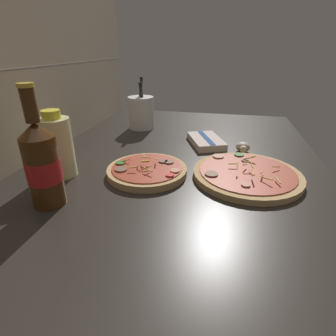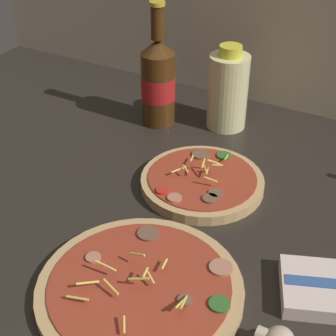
{
  "view_description": "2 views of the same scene",
  "coord_description": "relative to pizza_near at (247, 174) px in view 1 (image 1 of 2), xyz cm",
  "views": [
    {
      "loc": [
        -64.77,
        -12.93,
        35.61
      ],
      "look_at": [
        -4.33,
        -0.04,
        7.0
      ],
      "focal_mm": 28.0,
      "sensor_mm": 36.0,
      "label": 1
    },
    {
      "loc": [
        31.98,
        -63.56,
        58.7
      ],
      "look_at": [
        -3.97,
        1.12,
        8.81
      ],
      "focal_mm": 55.0,
      "sensor_mm": 36.0,
      "label": 2
    }
  ],
  "objects": [
    {
      "name": "pizza_far",
      "position": [
        -3.21,
        27.68,
        0.16
      ],
      "size": [
        22.71,
        22.71,
        5.45
      ],
      "color": "tan",
      "rests_on": "counter_slab"
    },
    {
      "name": "beer_bottle",
      "position": [
        -23.17,
        45.43,
        9.0
      ],
      "size": [
        7.42,
        7.42,
        26.9
      ],
      "color": "#47280F",
      "rests_on": "counter_slab"
    },
    {
      "name": "tile_backsplash",
      "position": [
        -3.65,
        66.21,
        26.53
      ],
      "size": [
        160.0,
        1.13,
        60.0
      ],
      "color": "beige",
      "rests_on": "ground"
    },
    {
      "name": "pizza_near",
      "position": [
        0.0,
        0.0,
        0.0
      ],
      "size": [
        29.7,
        29.7,
        4.78
      ],
      "color": "tan",
      "rests_on": "counter_slab"
    },
    {
      "name": "mushroom_left",
      "position": [
        20.15,
        0.19,
        0.7
      ],
      "size": [
        5.01,
        4.77,
        3.34
      ],
      "color": "beige",
      "rests_on": "counter_slab"
    },
    {
      "name": "counter_slab",
      "position": [
        -3.65,
        20.71,
        -2.22
      ],
      "size": [
        160.0,
        90.0,
        2.5
      ],
      "color": "#28231E",
      "rests_on": "ground"
    },
    {
      "name": "dish_towel",
      "position": [
        25.53,
        13.29,
        0.25
      ],
      "size": [
        20.07,
        16.11,
        2.56
      ],
      "color": "beige",
      "rests_on": "counter_slab"
    },
    {
      "name": "oil_bottle",
      "position": [
        -9.3,
        51.25,
        7.53
      ],
      "size": [
        8.62,
        8.62,
        18.48
      ],
      "color": "beige",
      "rests_on": "counter_slab"
    },
    {
      "name": "utensil_crock",
      "position": [
        41.08,
        43.18,
        6.12
      ],
      "size": [
        11.14,
        11.14,
        21.81
      ],
      "color": "silver",
      "rests_on": "counter_slab"
    }
  ]
}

